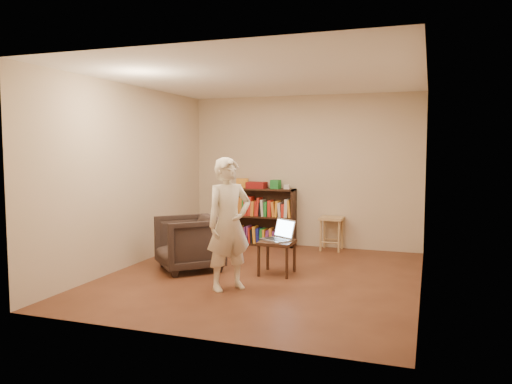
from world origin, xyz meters
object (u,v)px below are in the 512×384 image
(laptop, at_px, (279,236))
(person, at_px, (229,224))
(stool, at_px, (332,224))
(side_table, at_px, (277,246))
(armchair, at_px, (189,243))
(bookshelf, at_px, (262,220))

(laptop, relative_size, person, 0.31)
(stool, xyz_separation_m, person, (-0.73, -2.72, 0.35))
(side_table, relative_size, person, 0.29)
(side_table, bearing_deg, armchair, -172.07)
(bookshelf, distance_m, side_table, 2.09)
(bookshelf, bearing_deg, person, -79.27)
(armchair, xyz_separation_m, side_table, (1.23, 0.17, 0.00))
(bookshelf, height_order, laptop, bookshelf)
(side_table, relative_size, laptop, 0.91)
(bookshelf, xyz_separation_m, armchair, (-0.37, -2.08, -0.06))
(laptop, bearing_deg, stool, 111.10)
(armchair, height_order, side_table, armchair)
(side_table, height_order, laptop, laptop)
(bookshelf, height_order, stool, bookshelf)
(person, bearing_deg, stool, 24.68)
(stool, distance_m, person, 2.84)
(stool, xyz_separation_m, laptop, (-0.39, -1.78, 0.07))
(stool, bearing_deg, armchair, -128.90)
(bookshelf, distance_m, stool, 1.26)
(stool, xyz_separation_m, armchair, (-1.62, -2.01, -0.07))
(bookshelf, xyz_separation_m, stool, (1.26, -0.06, 0.01))
(bookshelf, bearing_deg, armchair, -100.07)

